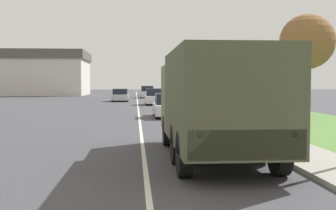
% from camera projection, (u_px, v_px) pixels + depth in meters
% --- Properties ---
extents(ground_plane, '(180.00, 180.00, 0.00)m').
position_uv_depth(ground_plane, '(138.00, 104.00, 41.17)').
color(ground_plane, '#424247').
extents(lane_centre_stripe, '(0.12, 120.00, 0.00)m').
position_uv_depth(lane_centre_stripe, '(138.00, 104.00, 41.17)').
color(lane_centre_stripe, silver).
rests_on(lane_centre_stripe, ground).
extents(sidewalk_right, '(1.80, 120.00, 0.12)m').
position_uv_depth(sidewalk_right, '(183.00, 103.00, 41.52)').
color(sidewalk_right, '#9E9B93').
rests_on(sidewalk_right, ground).
extents(grass_strip_right, '(7.00, 120.00, 0.02)m').
position_uv_depth(grass_strip_right, '(227.00, 104.00, 41.86)').
color(grass_strip_right, '#56843D').
rests_on(grass_strip_right, ground).
extents(military_truck, '(2.47, 7.15, 2.91)m').
position_uv_depth(military_truck, '(214.00, 100.00, 11.54)').
color(military_truck, '#606647').
rests_on(military_truck, ground).
extents(car_nearest_ahead, '(1.78, 3.96, 1.43)m').
position_uv_depth(car_nearest_ahead, '(169.00, 106.00, 25.76)').
color(car_nearest_ahead, silver).
rests_on(car_nearest_ahead, ground).
extents(car_second_ahead, '(1.76, 4.04, 1.55)m').
position_uv_depth(car_second_ahead, '(155.00, 97.00, 40.32)').
color(car_second_ahead, silver).
rests_on(car_second_ahead, ground).
extents(car_third_ahead, '(1.84, 3.93, 1.42)m').
position_uv_depth(car_third_ahead, '(120.00, 96.00, 47.73)').
color(car_third_ahead, '#B7BABF').
rests_on(car_third_ahead, ground).
extents(car_fourth_ahead, '(1.86, 3.90, 1.66)m').
position_uv_depth(car_fourth_ahead, '(147.00, 93.00, 58.43)').
color(car_fourth_ahead, silver).
rests_on(car_fourth_ahead, ground).
extents(car_farthest_ahead, '(1.85, 4.64, 1.57)m').
position_uv_depth(car_farthest_ahead, '(148.00, 92.00, 67.02)').
color(car_farthest_ahead, navy).
rests_on(car_farthest_ahead, ground).
extents(tree_mid_right, '(3.23, 3.23, 6.11)m').
position_uv_depth(tree_mid_right, '(307.00, 42.00, 24.74)').
color(tree_mid_right, '#4C3D2D').
rests_on(tree_mid_right, grass_strip_right).
extents(building_distant, '(15.75, 13.74, 7.44)m').
position_uv_depth(building_distant, '(41.00, 73.00, 72.19)').
color(building_distant, beige).
rests_on(building_distant, ground).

